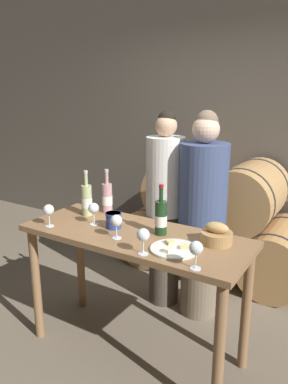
# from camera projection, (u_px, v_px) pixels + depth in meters

# --- Properties ---
(ground_plane) EXTENTS (10.00, 10.00, 0.00)m
(ground_plane) POSITION_uv_depth(u_px,v_px,m) (135.00, 349.00, 2.70)
(ground_plane) COLOR #726654
(stone_wall_back) EXTENTS (10.00, 0.12, 3.20)m
(stone_wall_back) POSITION_uv_depth(u_px,v_px,m) (239.00, 110.00, 3.93)
(stone_wall_back) COLOR #60594F
(stone_wall_back) RESTS_ON ground_plane
(barrel_stack) EXTENTS (1.90, 0.83, 1.16)m
(barrel_stack) POSITION_uv_depth(u_px,v_px,m) (215.00, 222.00, 3.78)
(barrel_stack) COLOR tan
(barrel_stack) RESTS_ON ground_plane
(tasting_table) EXTENTS (1.53, 0.61, 0.90)m
(tasting_table) POSITION_uv_depth(u_px,v_px,m) (134.00, 253.00, 2.50)
(tasting_table) COLOR olive
(tasting_table) RESTS_ON ground_plane
(person_left) EXTENTS (0.32, 0.32, 1.66)m
(person_left) POSITION_uv_depth(u_px,v_px,m) (165.00, 209.00, 3.12)
(person_left) COLOR #4C4238
(person_left) RESTS_ON ground_plane
(person_right) EXTENTS (0.38, 0.38, 1.67)m
(person_right) POSITION_uv_depth(u_px,v_px,m) (202.00, 217.00, 2.95)
(person_right) COLOR #756651
(person_right) RESTS_ON ground_plane
(wine_bottle_red) EXTENTS (0.08, 0.08, 0.33)m
(wine_bottle_red) POSITION_uv_depth(u_px,v_px,m) (161.00, 218.00, 2.41)
(wine_bottle_red) COLOR #193819
(wine_bottle_red) RESTS_ON tasting_table
(wine_bottle_white) EXTENTS (0.08, 0.08, 0.34)m
(wine_bottle_white) POSITION_uv_depth(u_px,v_px,m) (87.00, 200.00, 2.78)
(wine_bottle_white) COLOR #ADBC7F
(wine_bottle_white) RESTS_ON tasting_table
(wine_bottle_rose) EXTENTS (0.08, 0.08, 0.33)m
(wine_bottle_rose) POSITION_uv_depth(u_px,v_px,m) (107.00, 198.00, 2.85)
(wine_bottle_rose) COLOR #BC8E93
(wine_bottle_rose) RESTS_ON tasting_table
(blue_crock) EXTENTS (0.11, 0.11, 0.11)m
(blue_crock) POSITION_uv_depth(u_px,v_px,m) (113.00, 220.00, 2.53)
(blue_crock) COLOR navy
(blue_crock) RESTS_ON tasting_table
(bread_basket) EXTENTS (0.20, 0.20, 0.14)m
(bread_basket) POSITION_uv_depth(u_px,v_px,m) (217.00, 235.00, 2.28)
(bread_basket) COLOR #A87F4C
(bread_basket) RESTS_ON tasting_table
(cheese_plate) EXTENTS (0.29, 0.29, 0.04)m
(cheese_plate) POSITION_uv_depth(u_px,v_px,m) (174.00, 249.00, 2.19)
(cheese_plate) COLOR white
(cheese_plate) RESTS_ON tasting_table
(wine_glass_far_left) EXTENTS (0.07, 0.07, 0.16)m
(wine_glass_far_left) POSITION_uv_depth(u_px,v_px,m) (49.00, 210.00, 2.55)
(wine_glass_far_left) COLOR white
(wine_glass_far_left) RESTS_ON tasting_table
(wine_glass_left) EXTENTS (0.07, 0.07, 0.16)m
(wine_glass_left) POSITION_uv_depth(u_px,v_px,m) (94.00, 209.00, 2.58)
(wine_glass_left) COLOR white
(wine_glass_left) RESTS_ON tasting_table
(wine_glass_center) EXTENTS (0.07, 0.07, 0.16)m
(wine_glass_center) POSITION_uv_depth(u_px,v_px,m) (116.00, 221.00, 2.34)
(wine_glass_center) COLOR white
(wine_glass_center) RESTS_ON tasting_table
(wine_glass_right) EXTENTS (0.07, 0.07, 0.16)m
(wine_glass_right) POSITION_uv_depth(u_px,v_px,m) (143.00, 235.00, 2.11)
(wine_glass_right) COLOR white
(wine_glass_right) RESTS_ON tasting_table
(wine_glass_far_right) EXTENTS (0.07, 0.07, 0.16)m
(wine_glass_far_right) POSITION_uv_depth(u_px,v_px,m) (196.00, 249.00, 1.94)
(wine_glass_far_right) COLOR white
(wine_glass_far_right) RESTS_ON tasting_table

